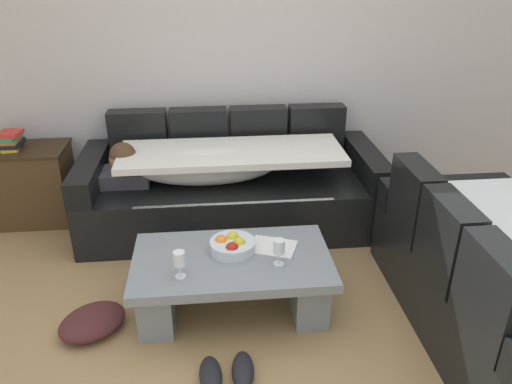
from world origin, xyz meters
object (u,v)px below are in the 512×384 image
open_magazine (273,247)px  pair_of_shoes (227,373)px  book_stack_on_cabinet (10,140)px  crumpled_garment (92,322)px  wine_glass_near_right (279,248)px  side_cabinet (27,185)px  couch_near_window (499,284)px  wine_glass_near_left (179,260)px  fruit_bowl (232,245)px  coffee_table (232,277)px  couch_along_wall (227,187)px

open_magazine → pair_of_shoes: (-0.33, -0.67, -0.34)m
book_stack_on_cabinet → crumpled_garment: 1.79m
wine_glass_near_right → side_cabinet: side_cabinet is taller
couch_near_window → book_stack_on_cabinet: 3.61m
couch_near_window → wine_glass_near_right: (-1.24, 0.26, 0.16)m
wine_glass_near_left → crumpled_garment: bearing=175.0°
crumpled_garment → book_stack_on_cabinet: bearing=119.4°
open_magazine → book_stack_on_cabinet: (-1.92, 1.24, 0.32)m
fruit_bowl → crumpled_garment: bearing=-167.2°
side_cabinet → coffee_table: bearing=-39.4°
coffee_table → open_magazine: size_ratio=4.29×
crumpled_garment → side_cabinet: bearing=118.0°
wine_glass_near_right → crumpled_garment: (-1.12, -0.02, -0.44)m
couch_along_wall → wine_glass_near_left: (-0.32, -1.27, 0.17)m
fruit_bowl → open_magazine: 0.26m
wine_glass_near_right → book_stack_on_cabinet: book_stack_on_cabinet is taller
couch_near_window → open_magazine: couch_near_window is taller
open_magazine → crumpled_garment: (-1.11, -0.21, -0.33)m
couch_near_window → book_stack_on_cabinet: bearing=62.0°
wine_glass_near_left → wine_glass_near_right: 0.58m
pair_of_shoes → open_magazine: bearing=64.1°
side_cabinet → open_magazine: bearing=-33.4°
couch_along_wall → book_stack_on_cabinet: (-1.69, 0.23, 0.38)m
crumpled_garment → open_magazine: bearing=10.6°
wine_glass_near_left → side_cabinet: 2.00m
couch_along_wall → fruit_bowl: (-0.02, -1.03, 0.09)m
fruit_bowl → wine_glass_near_right: 0.32m
side_cabinet → book_stack_on_cabinet: bearing=173.2°
couch_near_window → fruit_bowl: 1.56m
fruit_bowl → wine_glass_near_right: bearing=-32.9°
open_magazine → crumpled_garment: open_magazine is taller
fruit_bowl → wine_glass_near_right: wine_glass_near_right is taller
couch_along_wall → open_magazine: size_ratio=8.40×
wine_glass_near_right → open_magazine: wine_glass_near_right is taller
side_cabinet → crumpled_garment: 1.66m
wine_glass_near_left → book_stack_on_cabinet: size_ratio=0.72×
side_cabinet → book_stack_on_cabinet: book_stack_on_cabinet is taller
couch_along_wall → coffee_table: bearing=-91.2°
fruit_bowl → side_cabinet: size_ratio=0.39×
wine_glass_near_left → pair_of_shoes: (0.24, -0.42, -0.45)m
wine_glass_near_right → pair_of_shoes: size_ratio=0.54×
open_magazine → couch_near_window: bearing=2.1°
wine_glass_near_right → side_cabinet: (-1.88, 1.42, -0.17)m
wine_glass_near_left → side_cabinet: bearing=131.3°
couch_near_window → wine_glass_near_right: bearing=78.2°
coffee_table → fruit_bowl: 0.20m
side_cabinet → pair_of_shoes: side_cabinet is taller
couch_near_window → book_stack_on_cabinet: size_ratio=7.73×
fruit_bowl → wine_glass_near_left: (-0.31, -0.24, 0.07)m
couch_along_wall → fruit_bowl: couch_along_wall is taller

